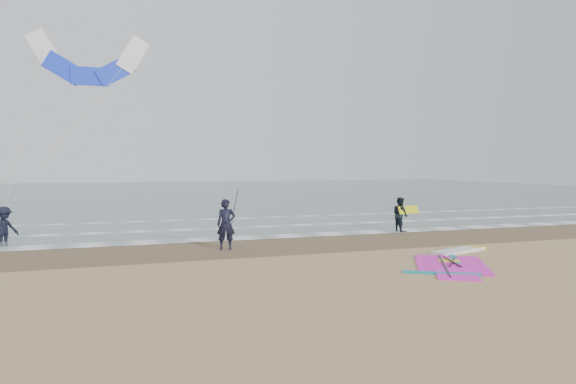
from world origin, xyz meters
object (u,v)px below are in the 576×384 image
object	(u,v)px
person_standing	(226,224)
person_wading	(4,220)
windsurf_rig	(455,260)
person_walking	(400,215)
surf_kite	(89,64)

from	to	relation	value
person_standing	person_wading	world-z (taller)	person_standing
windsurf_rig	person_wading	distance (m)	18.10
person_walking	surf_kite	world-z (taller)	surf_kite
windsurf_rig	person_walking	bearing A→B (deg)	72.74
person_walking	person_wading	world-z (taller)	person_wading
person_standing	person_walking	size ratio (longest dim) A/B	1.15
person_walking	windsurf_rig	bearing A→B (deg)	156.60
person_walking	person_wading	distance (m)	17.69
person_standing	person_walking	distance (m)	9.40
person_standing	surf_kite	bearing A→B (deg)	126.69
windsurf_rig	surf_kite	bearing A→B (deg)	129.91
person_walking	person_wading	size ratio (longest dim) A/B	0.91
windsurf_rig	person_wading	world-z (taller)	person_wading
windsurf_rig	person_standing	size ratio (longest dim) A/B	2.72
surf_kite	person_walking	bearing A→B (deg)	-26.24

